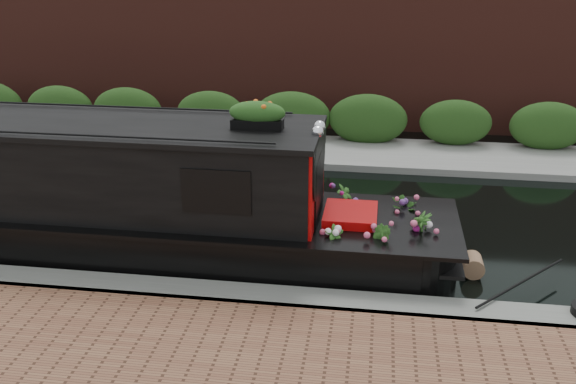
# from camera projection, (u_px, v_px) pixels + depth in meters

# --- Properties ---
(ground) EXTENTS (80.00, 80.00, 0.00)m
(ground) POSITION_uv_depth(u_px,v_px,m) (250.00, 218.00, 12.82)
(ground) COLOR black
(ground) RESTS_ON ground
(near_bank_coping) EXTENTS (40.00, 0.60, 0.50)m
(near_bank_coping) POSITION_uv_depth(u_px,v_px,m) (208.00, 304.00, 9.78)
(near_bank_coping) COLOR slate
(near_bank_coping) RESTS_ON ground
(far_bank_path) EXTENTS (40.00, 2.40, 0.34)m
(far_bank_path) POSITION_uv_depth(u_px,v_px,m) (282.00, 153.00, 16.68)
(far_bank_path) COLOR gray
(far_bank_path) RESTS_ON ground
(far_hedge) EXTENTS (40.00, 1.10, 2.80)m
(far_hedge) POSITION_uv_depth(u_px,v_px,m) (287.00, 143.00, 17.51)
(far_hedge) COLOR #204216
(far_hedge) RESTS_ON ground
(far_brick_wall) EXTENTS (40.00, 1.00, 8.00)m
(far_brick_wall) POSITION_uv_depth(u_px,v_px,m) (297.00, 123.00, 19.45)
(far_brick_wall) COLOR #4C2019
(far_brick_wall) RESTS_ON ground
(narrowboat) EXTENTS (13.01, 2.34, 3.05)m
(narrowboat) POSITION_uv_depth(u_px,v_px,m) (64.00, 201.00, 11.26)
(narrowboat) COLOR black
(narrowboat) RESTS_ON ground
(rope_fender) EXTENTS (0.35, 0.42, 0.35)m
(rope_fender) POSITION_uv_depth(u_px,v_px,m) (473.00, 265.00, 10.59)
(rope_fender) COLOR #896548
(rope_fender) RESTS_ON ground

